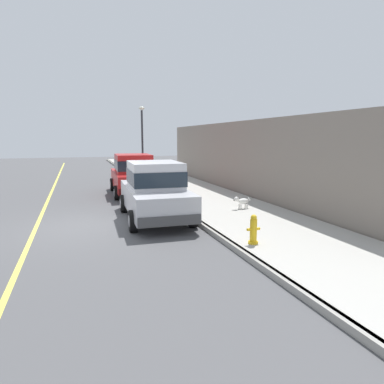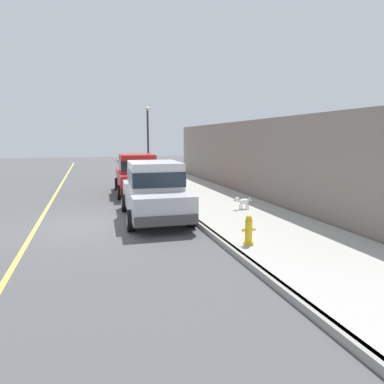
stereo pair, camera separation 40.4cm
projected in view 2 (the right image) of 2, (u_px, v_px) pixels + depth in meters
name	position (u px, v px, depth m)	size (l,w,h in m)	color
ground_plane	(91.00, 225.00, 10.69)	(80.00, 80.00, 0.00)	#4C4C4F
curb	(189.00, 216.00, 11.58)	(0.16, 64.00, 0.14)	gray
sidewalk	(238.00, 213.00, 12.09)	(3.60, 64.00, 0.14)	#A8A59E
lane_centre_line	(35.00, 229.00, 10.24)	(0.12, 57.60, 0.01)	#E0D64C
car_silver_sedan	(154.00, 190.00, 11.34)	(2.15, 4.66, 1.92)	#BCBCC1
car_red_sedan	(137.00, 174.00, 16.46)	(2.15, 4.66, 1.92)	red
dog_white	(243.00, 201.00, 12.33)	(0.75, 0.25, 0.49)	white
fire_hydrant	(249.00, 231.00, 8.24)	(0.34, 0.24, 0.72)	gold
street_lamp	(148.00, 134.00, 20.95)	(0.36, 0.36, 4.42)	#2D2D33
building_facade	(244.00, 158.00, 16.23)	(0.50, 20.00, 3.46)	slate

